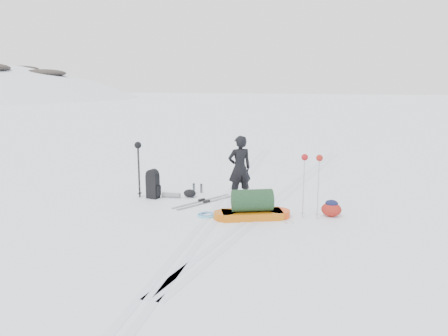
{
  "coord_description": "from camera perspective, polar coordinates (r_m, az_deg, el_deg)",
  "views": [
    {
      "loc": [
        2.96,
        -10.01,
        3.02
      ],
      "look_at": [
        0.05,
        -0.04,
        0.95
      ],
      "focal_mm": 35.0,
      "sensor_mm": 36.0,
      "label": 1
    }
  ],
  "objects": [
    {
      "name": "ground",
      "position": [
        10.87,
        -0.21,
        -4.87
      ],
      "size": [
        200.0,
        200.0,
        0.0
      ],
      "primitive_type": "plane",
      "color": "white",
      "rests_on": "ground"
    },
    {
      "name": "rope_coil",
      "position": [
        10.03,
        -2.28,
        -6.11
      ],
      "size": [
        0.54,
        0.54,
        0.05
      ],
      "rotation": [
        0.0,
        0.0,
        0.32
      ],
      "color": "#5CC2E0",
      "rests_on": "ground"
    },
    {
      "name": "touring_skis_white",
      "position": [
        10.29,
        7.05,
        -5.82
      ],
      "size": [
        0.97,
        1.49,
        0.06
      ],
      "rotation": [
        0.0,
        0.0,
        -1.06
      ],
      "color": "silver",
      "rests_on": "ground"
    },
    {
      "name": "stuff_sack",
      "position": [
        11.61,
        -4.49,
        -3.31
      ],
      "size": [
        0.37,
        0.29,
        0.21
      ],
      "rotation": [
        0.0,
        0.0,
        0.13
      ],
      "color": "black",
      "rests_on": "ground"
    },
    {
      "name": "small_daypack",
      "position": [
        10.22,
        13.85,
        -5.15
      ],
      "size": [
        0.48,
        0.38,
        0.39
      ],
      "rotation": [
        0.0,
        0.0,
        -0.1
      ],
      "color": "maroon",
      "rests_on": "ground"
    },
    {
      "name": "touring_skis_grey",
      "position": [
        11.14,
        -2.61,
        -4.4
      ],
      "size": [
        1.17,
        1.78,
        0.07
      ],
      "rotation": [
        0.0,
        0.0,
        1.06
      ],
      "color": "gray",
      "rests_on": "ground"
    },
    {
      "name": "pulk_sled",
      "position": [
        9.8,
        3.69,
        -5.15
      ],
      "size": [
        1.79,
        1.12,
        0.66
      ],
      "rotation": [
        0.0,
        0.0,
        0.4
      ],
      "color": "#C25F0B",
      "rests_on": "ground"
    },
    {
      "name": "thermos_pair",
      "position": [
        12.02,
        -3.49,
        -2.67
      ],
      "size": [
        0.27,
        0.18,
        0.27
      ],
      "rotation": [
        0.0,
        0.0,
        -0.31
      ],
      "color": "slate",
      "rests_on": "ground"
    },
    {
      "name": "skier",
      "position": [
        11.12,
        2.05,
        -0.04
      ],
      "size": [
        0.73,
        0.68,
        1.68
      ],
      "primitive_type": "imported",
      "rotation": [
        0.0,
        0.0,
        3.73
      ],
      "color": "black",
      "rests_on": "ground"
    },
    {
      "name": "expedition_rucksack",
      "position": [
        11.56,
        -8.99,
        -2.18
      ],
      "size": [
        0.84,
        0.42,
        0.78
      ],
      "rotation": [
        0.0,
        0.0,
        -0.16
      ],
      "color": "black",
      "rests_on": "ground"
    },
    {
      "name": "ski_poles_silver",
      "position": [
        9.73,
        11.39,
        0.38
      ],
      "size": [
        0.47,
        0.15,
        1.46
      ],
      "rotation": [
        0.0,
        0.0,
        0.16
      ],
      "color": "#B6B9BD",
      "rests_on": "ground"
    },
    {
      "name": "ski_tracks",
      "position": [
        11.54,
        3.95,
        -3.92
      ],
      "size": [
        3.38,
        17.97,
        0.01
      ],
      "color": "silver",
      "rests_on": "ground"
    },
    {
      "name": "ski_poles_black",
      "position": [
        11.56,
        -11.15,
        2.07
      ],
      "size": [
        0.18,
        0.22,
        1.49
      ],
      "rotation": [
        0.0,
        0.0,
        -0.41
      ],
      "color": "black",
      "rests_on": "ground"
    }
  ]
}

